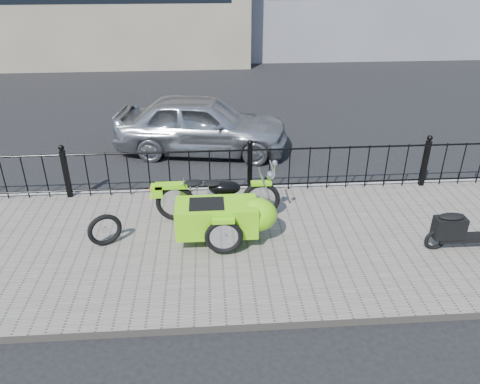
{
  "coord_description": "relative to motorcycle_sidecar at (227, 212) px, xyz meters",
  "views": [
    {
      "loc": [
        -0.77,
        -6.9,
        4.46
      ],
      "look_at": [
        -0.29,
        -0.1,
        0.84
      ],
      "focal_mm": 35.0,
      "sensor_mm": 36.0,
      "label": 1
    }
  ],
  "objects": [
    {
      "name": "spare_tire",
      "position": [
        -1.97,
        -0.09,
        -0.2
      ],
      "size": [
        0.54,
        0.32,
        0.56
      ],
      "primitive_type": "torus",
      "rotation": [
        1.57,
        0.0,
        0.46
      ],
      "color": "black",
      "rests_on": "sidewalk"
    },
    {
      "name": "scooter",
      "position": [
        3.69,
        -0.59,
        -0.12
      ],
      "size": [
        1.33,
        0.39,
        0.9
      ],
      "color": "black",
      "rests_on": "sidewalk"
    },
    {
      "name": "iron_fence",
      "position": [
        0.52,
        1.63,
        -0.01
      ],
      "size": [
        14.11,
        0.11,
        1.08
      ],
      "color": "black",
      "rests_on": "sidewalk"
    },
    {
      "name": "ground",
      "position": [
        0.52,
        0.33,
        -0.59
      ],
      "size": [
        120.0,
        120.0,
        0.0
      ],
      "primitive_type": "plane",
      "color": "black",
      "rests_on": "ground"
    },
    {
      "name": "sidewalk",
      "position": [
        0.52,
        -0.17,
        -0.53
      ],
      "size": [
        30.0,
        3.8,
        0.12
      ],
      "primitive_type": "cube",
      "color": "#655F55",
      "rests_on": "ground"
    },
    {
      "name": "motorcycle_sidecar",
      "position": [
        0.0,
        0.0,
        0.0
      ],
      "size": [
        2.28,
        1.48,
        0.98
      ],
      "color": "black",
      "rests_on": "sidewalk"
    },
    {
      "name": "curb",
      "position": [
        0.52,
        1.77,
        -0.53
      ],
      "size": [
        30.0,
        0.1,
        0.12
      ],
      "primitive_type": "cube",
      "color": "gray",
      "rests_on": "ground"
    },
    {
      "name": "sedan_car",
      "position": [
        -0.41,
        3.98,
        0.1
      ],
      "size": [
        4.25,
        2.24,
        1.38
      ],
      "primitive_type": "imported",
      "rotation": [
        0.0,
        0.0,
        1.42
      ],
      "color": "#A7A9AE",
      "rests_on": "ground"
    }
  ]
}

